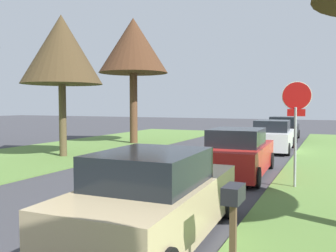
{
  "coord_description": "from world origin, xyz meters",
  "views": [
    {
      "loc": [
        5.18,
        -0.32,
        2.35
      ],
      "look_at": [
        0.69,
        9.38,
        1.72
      ],
      "focal_mm": 38.02,
      "sensor_mm": 36.0,
      "label": 1
    }
  ],
  "objects_px": {
    "stop_sign_far": "(296,111)",
    "curbside_mailbox": "(233,205)",
    "street_tree_left_mid_b": "(62,50)",
    "parked_sedan_red": "(238,154)",
    "parked_sedan_black": "(283,129)",
    "parked_sedan_white": "(272,137)",
    "parked_sedan_tan": "(155,199)",
    "street_tree_left_far": "(133,47)"
  },
  "relations": [
    {
      "from": "street_tree_left_mid_b",
      "to": "parked_sedan_white",
      "type": "bearing_deg",
      "value": 37.09
    },
    {
      "from": "curbside_mailbox",
      "to": "street_tree_left_far",
      "type": "bearing_deg",
      "value": 124.6
    },
    {
      "from": "parked_sedan_black",
      "to": "stop_sign_far",
      "type": "bearing_deg",
      "value": -81.88
    },
    {
      "from": "parked_sedan_tan",
      "to": "parked_sedan_white",
      "type": "height_order",
      "value": "same"
    },
    {
      "from": "street_tree_left_mid_b",
      "to": "street_tree_left_far",
      "type": "xyz_separation_m",
      "value": [
        0.07,
        6.16,
        1.06
      ]
    },
    {
      "from": "stop_sign_far",
      "to": "street_tree_left_mid_b",
      "type": "relative_size",
      "value": 0.47
    },
    {
      "from": "street_tree_left_far",
      "to": "parked_sedan_red",
      "type": "xyz_separation_m",
      "value": [
        8.1,
        -6.99,
        -5.12
      ]
    },
    {
      "from": "parked_sedan_red",
      "to": "parked_sedan_white",
      "type": "relative_size",
      "value": 1.0
    },
    {
      "from": "parked_sedan_tan",
      "to": "curbside_mailbox",
      "type": "xyz_separation_m",
      "value": [
        1.63,
        -0.98,
        0.33
      ]
    },
    {
      "from": "stop_sign_far",
      "to": "parked_sedan_tan",
      "type": "height_order",
      "value": "stop_sign_far"
    },
    {
      "from": "stop_sign_far",
      "to": "parked_sedan_black",
      "type": "relative_size",
      "value": 0.66
    },
    {
      "from": "stop_sign_far",
      "to": "street_tree_left_far",
      "type": "height_order",
      "value": "street_tree_left_far"
    },
    {
      "from": "stop_sign_far",
      "to": "parked_sedan_tan",
      "type": "bearing_deg",
      "value": -110.04
    },
    {
      "from": "street_tree_left_mid_b",
      "to": "curbside_mailbox",
      "type": "xyz_separation_m",
      "value": [
        9.88,
        -8.05,
        -3.73
      ]
    },
    {
      "from": "parked_sedan_white",
      "to": "parked_sedan_black",
      "type": "bearing_deg",
      "value": 91.93
    },
    {
      "from": "street_tree_left_mid_b",
      "to": "parked_sedan_black",
      "type": "distance_m",
      "value": 15.31
    },
    {
      "from": "parked_sedan_tan",
      "to": "parked_sedan_black",
      "type": "relative_size",
      "value": 1.0
    },
    {
      "from": "parked_sedan_tan",
      "to": "parked_sedan_red",
      "type": "relative_size",
      "value": 1.0
    },
    {
      "from": "street_tree_left_mid_b",
      "to": "curbside_mailbox",
      "type": "distance_m",
      "value": 13.28
    },
    {
      "from": "street_tree_left_mid_b",
      "to": "street_tree_left_far",
      "type": "height_order",
      "value": "street_tree_left_far"
    },
    {
      "from": "stop_sign_far",
      "to": "parked_sedan_red",
      "type": "relative_size",
      "value": 0.66
    },
    {
      "from": "parked_sedan_black",
      "to": "street_tree_left_far",
      "type": "bearing_deg",
      "value": -142.06
    },
    {
      "from": "curbside_mailbox",
      "to": "stop_sign_far",
      "type": "bearing_deg",
      "value": 87.97
    },
    {
      "from": "stop_sign_far",
      "to": "parked_sedan_white",
      "type": "relative_size",
      "value": 0.66
    },
    {
      "from": "street_tree_left_far",
      "to": "parked_sedan_white",
      "type": "relative_size",
      "value": 1.68
    },
    {
      "from": "parked_sedan_black",
      "to": "curbside_mailbox",
      "type": "height_order",
      "value": "parked_sedan_black"
    },
    {
      "from": "parked_sedan_white",
      "to": "curbside_mailbox",
      "type": "distance_m",
      "value": 14.38
    },
    {
      "from": "street_tree_left_mid_b",
      "to": "parked_sedan_white",
      "type": "distance_m",
      "value": 11.11
    },
    {
      "from": "street_tree_left_mid_b",
      "to": "curbside_mailbox",
      "type": "bearing_deg",
      "value": -39.17
    },
    {
      "from": "stop_sign_far",
      "to": "curbside_mailbox",
      "type": "xyz_separation_m",
      "value": [
        -0.21,
        -6.05,
        -1.13
      ]
    },
    {
      "from": "street_tree_left_far",
      "to": "parked_sedan_tan",
      "type": "relative_size",
      "value": 1.68
    },
    {
      "from": "street_tree_left_mid_b",
      "to": "parked_sedan_red",
      "type": "relative_size",
      "value": 1.41
    },
    {
      "from": "parked_sedan_tan",
      "to": "curbside_mailbox",
      "type": "relative_size",
      "value": 3.52
    },
    {
      "from": "parked_sedan_tan",
      "to": "stop_sign_far",
      "type": "bearing_deg",
      "value": 69.96
    },
    {
      "from": "stop_sign_far",
      "to": "parked_sedan_white",
      "type": "height_order",
      "value": "stop_sign_far"
    },
    {
      "from": "parked_sedan_white",
      "to": "parked_sedan_black",
      "type": "xyz_separation_m",
      "value": [
        -0.21,
        6.14,
        0.0
      ]
    },
    {
      "from": "parked_sedan_tan",
      "to": "parked_sedan_red",
      "type": "height_order",
      "value": "same"
    },
    {
      "from": "street_tree_left_far",
      "to": "curbside_mailbox",
      "type": "height_order",
      "value": "street_tree_left_far"
    },
    {
      "from": "parked_sedan_black",
      "to": "street_tree_left_mid_b",
      "type": "bearing_deg",
      "value": -123.02
    },
    {
      "from": "parked_sedan_red",
      "to": "stop_sign_far",
      "type": "bearing_deg",
      "value": -31.39
    },
    {
      "from": "street_tree_left_far",
      "to": "parked_sedan_red",
      "type": "bearing_deg",
      "value": -40.81
    },
    {
      "from": "parked_sedan_white",
      "to": "curbside_mailbox",
      "type": "xyz_separation_m",
      "value": [
        1.63,
        -14.28,
        0.33
      ]
    }
  ]
}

